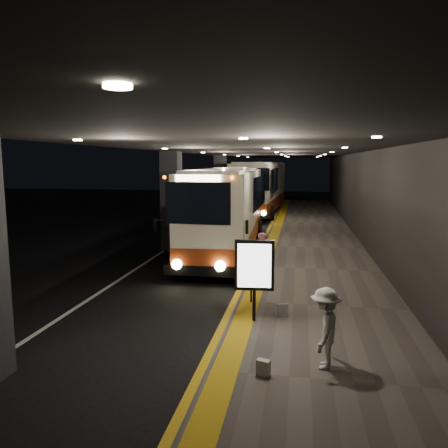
% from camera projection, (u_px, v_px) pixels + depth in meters
% --- Properties ---
extents(ground, '(90.00, 90.00, 0.00)m').
position_uv_depth(ground, '(181.00, 273.00, 15.51)').
color(ground, black).
extents(lane_line_white, '(0.12, 50.00, 0.01)m').
position_uv_depth(lane_line_white, '(172.00, 245.00, 20.69)').
color(lane_line_white, silver).
rests_on(lane_line_white, ground).
extents(kerb_stripe_yellow, '(0.18, 50.00, 0.01)m').
position_uv_depth(kerb_stripe_yellow, '(260.00, 248.00, 19.98)').
color(kerb_stripe_yellow, gold).
rests_on(kerb_stripe_yellow, ground).
extents(sidewalk, '(4.50, 50.00, 0.15)m').
position_uv_depth(sidewalk, '(313.00, 249.00, 19.57)').
color(sidewalk, '#514C44').
rests_on(sidewalk, ground).
extents(tactile_strip, '(0.50, 50.00, 0.01)m').
position_uv_depth(tactile_strip, '(271.00, 246.00, 19.88)').
color(tactile_strip, gold).
rests_on(tactile_strip, sidewalk).
extents(terminal_wall, '(0.10, 50.00, 6.00)m').
position_uv_depth(terminal_wall, '(368.00, 184.00, 18.77)').
color(terminal_wall, black).
rests_on(terminal_wall, ground).
extents(support_columns, '(0.80, 24.80, 4.40)m').
position_uv_depth(support_columns, '(171.00, 201.00, 19.36)').
color(support_columns, black).
rests_on(support_columns, ground).
extents(canopy, '(9.00, 50.00, 0.40)m').
position_uv_depth(canopy, '(264.00, 147.00, 19.31)').
color(canopy, black).
rests_on(canopy, support_columns).
extents(coach_main, '(2.86, 11.47, 3.55)m').
position_uv_depth(coach_main, '(228.00, 213.00, 19.08)').
color(coach_main, beige).
rests_on(coach_main, ground).
extents(coach_second, '(3.20, 12.29, 3.83)m').
position_uv_depth(coach_second, '(261.00, 190.00, 33.32)').
color(coach_second, beige).
rests_on(coach_second, ground).
extents(passenger_boarding, '(0.50, 0.65, 1.60)m').
position_uv_depth(passenger_boarding, '(263.00, 258.00, 13.65)').
color(passenger_boarding, '#C95E7C').
rests_on(passenger_boarding, sidewalk).
extents(passenger_waiting_white, '(0.61, 1.04, 1.51)m').
position_uv_depth(passenger_waiting_white, '(325.00, 328.00, 7.99)').
color(passenger_waiting_white, silver).
rests_on(passenger_waiting_white, sidewalk).
extents(bag_polka, '(0.29, 0.20, 0.32)m').
position_uv_depth(bag_polka, '(282.00, 310.00, 10.72)').
color(bag_polka, black).
rests_on(bag_polka, sidewalk).
extents(bag_plain, '(0.26, 0.20, 0.29)m').
position_uv_depth(bag_plain, '(263.00, 368.00, 7.75)').
color(bag_plain, silver).
rests_on(bag_plain, sidewalk).
extents(info_sign, '(0.93, 0.18, 1.97)m').
position_uv_depth(info_sign, '(254.00, 267.00, 10.26)').
color(info_sign, black).
rests_on(info_sign, sidewalk).
extents(stanchion_post, '(0.05, 0.05, 1.07)m').
position_uv_depth(stanchion_post, '(251.00, 283.00, 11.76)').
color(stanchion_post, black).
rests_on(stanchion_post, sidewalk).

